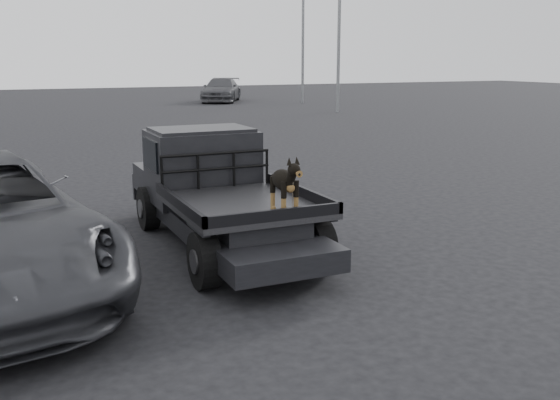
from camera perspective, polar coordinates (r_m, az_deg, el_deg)
name	(u,v)px	position (r m, az deg, el deg)	size (l,w,h in m)	color
ground	(337,287)	(8.32, 5.23, -7.92)	(120.00, 120.00, 0.00)	black
flatbed_ute	(221,218)	(9.96, -5.38, -1.65)	(2.00, 5.40, 0.92)	black
ute_cab	(202,154)	(10.67, -7.17, 4.21)	(1.72, 1.30, 0.88)	black
headache_rack	(216,171)	(9.99, -5.85, 2.70)	(1.80, 0.08, 0.55)	black
dog	(284,185)	(8.33, 0.39, 1.41)	(0.32, 0.60, 0.74)	black
distant_car_b	(221,90)	(44.20, -5.39, 9.99)	(2.28, 5.60, 1.62)	#424346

